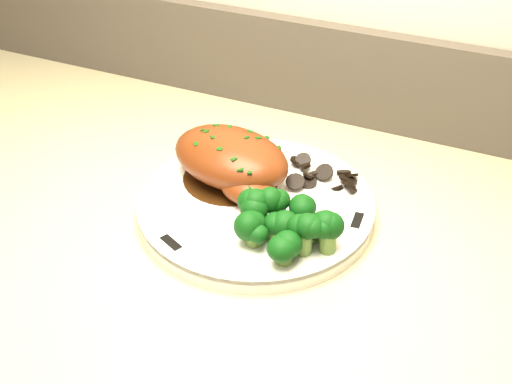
% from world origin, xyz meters
% --- Properties ---
extents(plate, '(0.26, 0.26, 0.02)m').
position_xyz_m(plate, '(0.40, 1.77, 0.95)').
color(plate, white).
rests_on(plate, counter).
extents(rim_accent_0, '(0.01, 0.03, 0.00)m').
position_xyz_m(rim_accent_0, '(0.50, 1.78, 0.96)').
color(rim_accent_0, black).
rests_on(rim_accent_0, plate).
extents(rim_accent_1, '(0.03, 0.02, 0.00)m').
position_xyz_m(rim_accent_1, '(0.34, 1.85, 0.96)').
color(rim_accent_1, black).
rests_on(rim_accent_1, plate).
extents(rim_accent_2, '(0.03, 0.02, 0.00)m').
position_xyz_m(rim_accent_2, '(0.36, 1.67, 0.96)').
color(rim_accent_2, black).
rests_on(rim_accent_2, plate).
extents(gravy_pool, '(0.10, 0.10, 0.00)m').
position_xyz_m(gravy_pool, '(0.36, 1.79, 0.96)').
color(gravy_pool, black).
rests_on(gravy_pool, plate).
extents(chicken_breast, '(0.15, 0.11, 0.05)m').
position_xyz_m(chicken_breast, '(0.37, 1.79, 0.99)').
color(chicken_breast, brown).
rests_on(chicken_breast, plate).
extents(mushroom_pile, '(0.07, 0.05, 0.02)m').
position_xyz_m(mushroom_pile, '(0.45, 1.82, 0.97)').
color(mushroom_pile, black).
rests_on(mushroom_pile, plate).
extents(broccoli_florets, '(0.09, 0.08, 0.04)m').
position_xyz_m(broccoli_florets, '(0.46, 1.72, 0.98)').
color(broccoli_florets, olive).
rests_on(broccoli_florets, plate).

